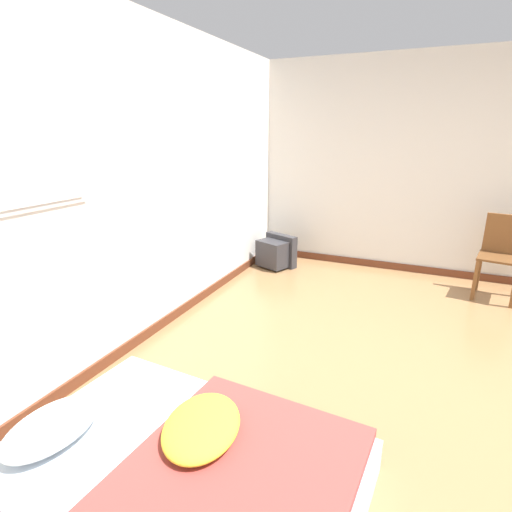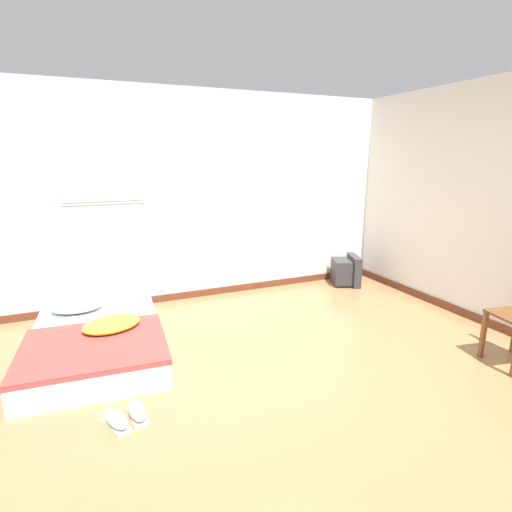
% 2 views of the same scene
% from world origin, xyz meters
% --- Properties ---
extents(ground_plane, '(20.00, 20.00, 0.00)m').
position_xyz_m(ground_plane, '(0.00, 0.00, 0.00)').
color(ground_plane, '#997047').
extents(wall_back, '(7.95, 0.08, 2.60)m').
position_xyz_m(wall_back, '(-0.01, 2.48, 1.29)').
color(wall_back, white).
rests_on(wall_back, ground_plane).
extents(mattress_bed, '(1.28, 1.82, 0.34)m').
position_xyz_m(mattress_bed, '(-1.17, 1.30, 0.13)').
color(mattress_bed, silver).
rests_on(mattress_bed, ground_plane).
extents(crt_tv, '(0.48, 0.53, 0.42)m').
position_xyz_m(crt_tv, '(2.25, 2.12, 0.20)').
color(crt_tv, '#333338').
rests_on(crt_tv, ground_plane).
extents(sneaker_pair, '(0.32, 0.32, 0.10)m').
position_xyz_m(sneaker_pair, '(-1.02, 0.13, 0.05)').
color(sneaker_pair, silver).
rests_on(sneaker_pair, ground_plane).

